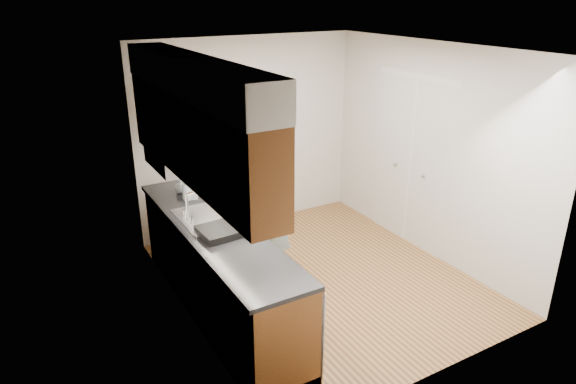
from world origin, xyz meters
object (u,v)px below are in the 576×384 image
object	(u,v)px
person	(265,201)
soap_bottle_a	(186,189)
soap_bottle_b	(193,190)
steel_can	(207,195)
dish_rack	(223,231)
soap_bottle_c	(181,186)

from	to	relation	value
person	soap_bottle_a	xyz separation A→B (m)	(-0.61, 0.62, 0.04)
person	soap_bottle_b	distance (m)	0.82
soap_bottle_b	steel_can	size ratio (longest dim) A/B	1.51
soap_bottle_a	dish_rack	distance (m)	0.95
person	soap_bottle_c	xyz separation A→B (m)	(-0.60, 0.85, -0.00)
steel_can	soap_bottle_c	bearing A→B (deg)	115.69
soap_bottle_a	soap_bottle_b	bearing A→B (deg)	0.30
soap_bottle_b	soap_bottle_a	bearing A→B (deg)	-179.70
soap_bottle_c	steel_can	xyz separation A→B (m)	(0.17, -0.34, -0.02)
steel_can	dish_rack	size ratio (longest dim) A/B	0.30
soap_bottle_a	dish_rack	world-z (taller)	soap_bottle_a
soap_bottle_a	dish_rack	bearing A→B (deg)	-89.43
soap_bottle_b	person	bearing A→B (deg)	-48.97
soap_bottle_a	soap_bottle_c	distance (m)	0.23
soap_bottle_a	steel_can	bearing A→B (deg)	-32.56
soap_bottle_b	soap_bottle_c	size ratio (longest dim) A/B	1.18
soap_bottle_b	steel_can	distance (m)	0.16
soap_bottle_a	steel_can	distance (m)	0.22
dish_rack	person	bearing A→B (deg)	24.97
person	steel_can	bearing A→B (deg)	18.73
person	dish_rack	distance (m)	0.68
soap_bottle_a	soap_bottle_c	bearing A→B (deg)	86.44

